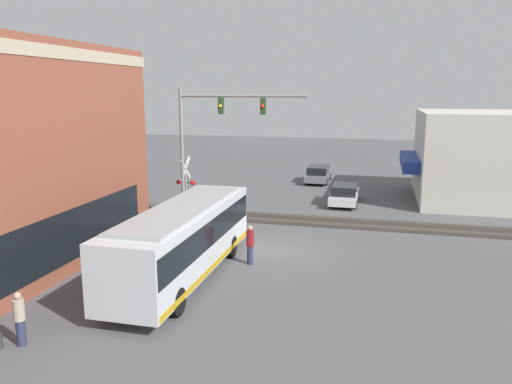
{
  "coord_description": "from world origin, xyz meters",
  "views": [
    {
      "loc": [
        -22.77,
        -4.92,
        7.61
      ],
      "look_at": [
        2.87,
        1.57,
        2.25
      ],
      "focal_mm": 35.0,
      "sensor_mm": 36.0,
      "label": 1
    }
  ],
  "objects_px": {
    "parked_car_grey": "(318,174)",
    "pedestrian_by_lamp": "(20,318)",
    "parked_car_white": "(344,195)",
    "pedestrian_near_bus": "(250,244)",
    "crossing_signal": "(186,182)",
    "city_bus": "(183,239)"
  },
  "relations": [
    {
      "from": "crossing_signal",
      "to": "parked_car_white",
      "type": "relative_size",
      "value": 0.8
    },
    {
      "from": "city_bus",
      "to": "parked_car_grey",
      "type": "distance_m",
      "value": 23.77
    },
    {
      "from": "parked_car_white",
      "to": "pedestrian_near_bus",
      "type": "xyz_separation_m",
      "value": [
        -13.4,
        3.16,
        0.27
      ]
    },
    {
      "from": "parked_car_grey",
      "to": "pedestrian_near_bus",
      "type": "height_order",
      "value": "pedestrian_near_bus"
    },
    {
      "from": "pedestrian_by_lamp",
      "to": "parked_car_grey",
      "type": "bearing_deg",
      "value": -9.9
    },
    {
      "from": "city_bus",
      "to": "parked_car_grey",
      "type": "xyz_separation_m",
      "value": [
        23.61,
        -2.6,
        -1.02
      ]
    },
    {
      "from": "city_bus",
      "to": "pedestrian_by_lamp",
      "type": "xyz_separation_m",
      "value": [
        -6.47,
        2.65,
        -0.8
      ]
    },
    {
      "from": "parked_car_grey",
      "to": "pedestrian_by_lamp",
      "type": "height_order",
      "value": "pedestrian_by_lamp"
    },
    {
      "from": "crossing_signal",
      "to": "parked_car_grey",
      "type": "xyz_separation_m",
      "value": [
        14.71,
        -6.06,
        -1.64
      ]
    },
    {
      "from": "crossing_signal",
      "to": "parked_car_white",
      "type": "height_order",
      "value": "crossing_signal"
    },
    {
      "from": "city_bus",
      "to": "parked_car_white",
      "type": "bearing_deg",
      "value": -18.99
    },
    {
      "from": "city_bus",
      "to": "crossing_signal",
      "type": "height_order",
      "value": "crossing_signal"
    },
    {
      "from": "crossing_signal",
      "to": "pedestrian_near_bus",
      "type": "distance_m",
      "value": 8.84
    },
    {
      "from": "pedestrian_near_bus",
      "to": "parked_car_grey",
      "type": "bearing_deg",
      "value": -0.97
    },
    {
      "from": "parked_car_grey",
      "to": "pedestrian_near_bus",
      "type": "bearing_deg",
      "value": 179.03
    },
    {
      "from": "parked_car_grey",
      "to": "pedestrian_by_lamp",
      "type": "xyz_separation_m",
      "value": [
        -30.08,
        5.25,
        0.22
      ]
    },
    {
      "from": "parked_car_white",
      "to": "parked_car_grey",
      "type": "relative_size",
      "value": 1.0
    },
    {
      "from": "parked_car_grey",
      "to": "pedestrian_by_lamp",
      "type": "relative_size",
      "value": 2.76
    },
    {
      "from": "city_bus",
      "to": "pedestrian_by_lamp",
      "type": "bearing_deg",
      "value": 157.74
    },
    {
      "from": "pedestrian_near_bus",
      "to": "city_bus",
      "type": "bearing_deg",
      "value": 135.59
    },
    {
      "from": "parked_car_white",
      "to": "parked_car_grey",
      "type": "distance_m",
      "value": 8.4
    },
    {
      "from": "parked_car_white",
      "to": "pedestrian_near_bus",
      "type": "distance_m",
      "value": 13.77
    }
  ]
}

